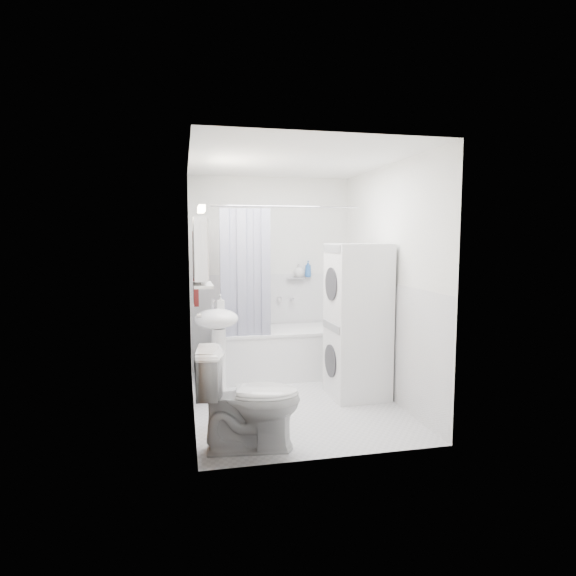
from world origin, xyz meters
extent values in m
plane|color=silver|center=(0.00, 0.00, 0.00)|extent=(2.60, 2.60, 0.00)
plane|color=white|center=(0.00, 1.30, 1.20)|extent=(2.00, 0.00, 2.00)
plane|color=white|center=(0.00, -1.30, 1.20)|extent=(2.00, 0.00, 2.00)
plane|color=white|center=(-1.00, 0.00, 1.20)|extent=(0.00, 2.60, 2.60)
plane|color=white|center=(1.00, 0.00, 1.20)|extent=(0.00, 2.60, 2.60)
plane|color=white|center=(0.00, 0.00, 2.40)|extent=(2.60, 2.60, 0.00)
plane|color=white|center=(0.00, 1.29, 0.60)|extent=(1.98, 0.00, 1.98)
plane|color=white|center=(-0.99, 0.00, 0.60)|extent=(0.00, 2.58, 2.58)
plane|color=white|center=(0.99, 0.00, 0.60)|extent=(0.00, 2.58, 2.58)
plane|color=brown|center=(-0.98, -0.88, 1.00)|extent=(0.00, 2.00, 2.00)
cylinder|color=silver|center=(-0.95, -0.55, 1.00)|extent=(0.04, 0.04, 0.04)
cube|color=white|center=(0.06, 0.92, 0.27)|extent=(1.47, 0.69, 0.54)
cube|color=white|center=(0.06, 0.92, 0.55)|extent=(1.49, 0.71, 0.03)
cube|color=silver|center=(0.06, 0.92, 0.44)|extent=(1.29, 0.51, 0.20)
cylinder|color=silver|center=(0.26, 1.25, 0.89)|extent=(0.04, 0.12, 0.04)
cylinder|color=silver|center=(0.06, 0.63, 2.00)|extent=(1.67, 0.02, 0.02)
cube|color=#121642|center=(-0.63, 0.63, 1.25)|extent=(0.10, 0.02, 1.45)
cube|color=#121642|center=(-0.54, 0.63, 1.25)|extent=(0.10, 0.02, 1.45)
cube|color=#121642|center=(-0.45, 0.63, 1.25)|extent=(0.10, 0.02, 1.45)
cube|color=#121642|center=(-0.36, 0.63, 1.25)|extent=(0.10, 0.02, 1.45)
cube|color=#121642|center=(-0.27, 0.63, 1.25)|extent=(0.10, 0.02, 1.45)
cube|color=#121642|center=(-0.18, 0.63, 1.25)|extent=(0.10, 0.02, 1.45)
ellipsoid|color=white|center=(-0.76, 0.16, 0.85)|extent=(0.44, 0.37, 0.20)
cylinder|color=white|center=(-0.74, 0.16, 0.38)|extent=(0.14, 0.14, 0.75)
cylinder|color=silver|center=(-0.78, 0.30, 0.97)|extent=(0.03, 0.03, 0.14)
cylinder|color=silver|center=(-0.78, 0.26, 1.03)|extent=(0.02, 0.10, 0.02)
cube|color=white|center=(-0.91, 0.10, 1.55)|extent=(0.12, 0.50, 0.60)
cube|color=white|center=(-0.84, 0.10, 1.55)|extent=(0.01, 0.47, 0.57)
cube|color=#FFEABF|center=(-0.89, 0.10, 1.93)|extent=(0.06, 0.45, 0.06)
cube|color=silver|center=(-0.89, 0.10, 1.20)|extent=(0.18, 0.54, 0.02)
cube|color=silver|center=(0.31, 1.24, 1.15)|extent=(0.22, 0.06, 0.02)
cube|color=#521B14|center=(-0.94, 0.75, 1.32)|extent=(0.05, 0.34, 0.81)
cube|color=#521B14|center=(-0.91, 0.75, 1.70)|extent=(0.03, 0.30, 0.08)
cylinder|color=silver|center=(-0.95, 0.75, 1.74)|extent=(0.02, 0.04, 0.02)
cube|color=white|center=(0.68, 0.02, 0.40)|extent=(0.58, 0.58, 0.80)
cylinder|color=#2D2D33|center=(0.39, 0.02, 0.39)|extent=(0.03, 0.34, 0.34)
cube|color=gray|center=(0.39, 0.02, 0.75)|extent=(0.02, 0.50, 0.08)
cube|color=white|center=(0.68, 0.02, 1.20)|extent=(0.58, 0.58, 0.80)
cylinder|color=#2D2D33|center=(0.39, 0.02, 1.19)|extent=(0.03, 0.34, 0.34)
cube|color=gray|center=(0.39, 0.02, 1.55)|extent=(0.02, 0.50, 0.08)
imported|color=white|center=(-0.59, -1.00, 0.40)|extent=(0.86, 0.55, 0.80)
imported|color=gray|center=(-0.71, 0.25, 0.95)|extent=(0.08, 0.17, 0.08)
imported|color=gray|center=(-0.89, -0.05, 1.25)|extent=(0.07, 0.18, 0.07)
imported|color=gray|center=(-0.89, 0.22, 1.26)|extent=(0.10, 0.09, 0.10)
imported|color=gray|center=(0.35, 1.24, 1.23)|extent=(0.13, 0.17, 0.13)
imported|color=#2B61AF|center=(0.47, 1.24, 1.20)|extent=(0.08, 0.21, 0.08)
camera|label=1|loc=(-1.07, -4.63, 1.66)|focal=30.00mm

